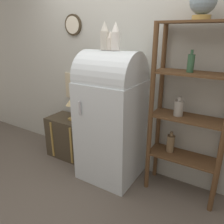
{
  "coord_description": "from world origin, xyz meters",
  "views": [
    {
      "loc": [
        1.27,
        -1.8,
        1.73
      ],
      "look_at": [
        0.02,
        0.24,
        0.85
      ],
      "focal_mm": 35.0,
      "sensor_mm": 36.0,
      "label": 1
    }
  ],
  "objects": [
    {
      "name": "wall_back",
      "position": [
        -0.0,
        0.57,
        1.35
      ],
      "size": [
        7.0,
        0.09,
        2.7
      ],
      "color": "#B7B7AD",
      "rests_on": "ground_plane"
    },
    {
      "name": "ground_plane",
      "position": [
        0.0,
        0.0,
        0.0
      ],
      "size": [
        12.0,
        12.0,
        0.0
      ],
      "primitive_type": "plane",
      "color": "#60564C"
    },
    {
      "name": "vase_center",
      "position": [
        0.0,
        0.23,
        1.64
      ],
      "size": [
        0.07,
        0.07,
        0.19
      ],
      "color": "silver",
      "rests_on": "refrigerator"
    },
    {
      "name": "vase_right",
      "position": [
        0.07,
        0.22,
        1.68
      ],
      "size": [
        0.09,
        0.09,
        0.28
      ],
      "color": "white",
      "rests_on": "refrigerator"
    },
    {
      "name": "shelf_unit",
      "position": [
        0.84,
        0.37,
        1.01
      ],
      "size": [
        0.76,
        0.32,
        1.83
      ],
      "color": "brown",
      "rests_on": "ground_plane"
    },
    {
      "name": "suitcase_trunk",
      "position": [
        -0.73,
        0.32,
        0.29
      ],
      "size": [
        0.64,
        0.4,
        0.59
      ],
      "color": "#423828",
      "rests_on": "ground_plane"
    },
    {
      "name": "globe",
      "position": [
        0.86,
        0.34,
        1.97
      ],
      "size": [
        0.22,
        0.22,
        0.26
      ],
      "color": "#AD8942",
      "rests_on": "shelf_unit"
    },
    {
      "name": "desk_lamp",
      "position": [
        -0.68,
        0.31,
        0.81
      ],
      "size": [
        0.14,
        0.14,
        0.3
      ],
      "color": "#AD8942",
      "rests_on": "suitcase_trunk"
    },
    {
      "name": "refrigerator",
      "position": [
        -0.0,
        0.24,
        0.81
      ],
      "size": [
        0.67,
        0.66,
        1.55
      ],
      "color": "silver",
      "rests_on": "ground_plane"
    },
    {
      "name": "vase_left",
      "position": [
        -0.07,
        0.23,
        1.68
      ],
      "size": [
        0.1,
        0.1,
        0.29
      ],
      "color": "beige",
      "rests_on": "refrigerator"
    }
  ]
}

